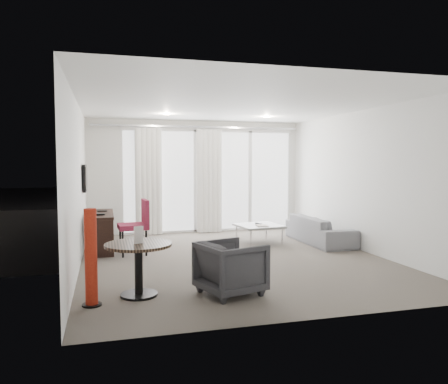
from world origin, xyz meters
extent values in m
cube|color=#574F47|center=(0.00, 0.00, 0.00)|extent=(5.00, 6.00, 0.00)
cube|color=white|center=(0.00, 0.00, 2.60)|extent=(5.00, 6.00, 0.00)
cube|color=silver|center=(-2.50, 0.00, 1.30)|extent=(0.00, 6.00, 2.60)
cube|color=silver|center=(2.50, 0.00, 1.30)|extent=(0.00, 6.00, 2.60)
cube|color=silver|center=(0.00, -3.00, 1.30)|extent=(5.00, 0.00, 2.60)
cylinder|color=#FFE0B2|center=(-0.90, 1.60, 2.59)|extent=(0.12, 0.12, 0.02)
cylinder|color=#FFE0B2|center=(1.20, 1.60, 2.59)|extent=(0.12, 0.12, 0.02)
cylinder|color=maroon|center=(-2.27, -1.92, 0.56)|extent=(0.29, 0.29, 1.12)
imported|color=#2C2C2F|center=(-0.60, -1.91, 0.33)|extent=(0.91, 0.90, 0.66)
imported|color=slate|center=(2.12, 0.94, 0.27)|extent=(0.72, 1.84, 0.54)
cube|color=#4D4D50|center=(0.30, 4.50, -0.06)|extent=(5.60, 3.00, 0.12)
camera|label=1|loc=(-2.09, -7.06, 1.66)|focal=35.00mm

